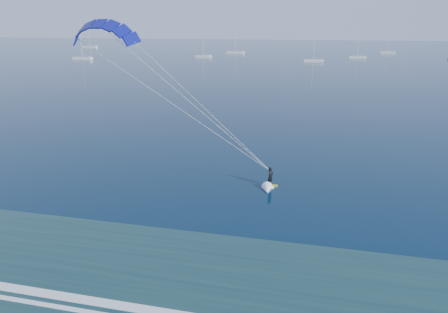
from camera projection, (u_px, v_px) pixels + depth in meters
name	position (u px, v px, depth m)	size (l,w,h in m)	color
kitesurfer_rig	(188.00, 101.00, 37.87)	(20.48, 6.30, 17.30)	#9CBF16
sailboat_0	(83.00, 58.00, 188.24)	(9.49, 2.40, 12.80)	silver
sailboat_1	(203.00, 57.00, 198.48)	(7.77, 2.40, 10.79)	silver
sailboat_2	(235.00, 52.00, 227.38)	(9.99, 2.40, 13.29)	silver
sailboat_3	(357.00, 57.00, 193.98)	(7.56, 2.40, 10.64)	silver
sailboat_4	(387.00, 53.00, 226.96)	(8.00, 2.40, 10.98)	silver
sailboat_7	(90.00, 47.00, 285.99)	(10.81, 2.40, 12.40)	silver
sailboat_8	(313.00, 61.00, 175.38)	(7.97, 2.40, 11.63)	silver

